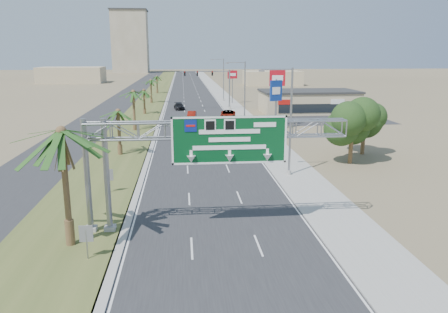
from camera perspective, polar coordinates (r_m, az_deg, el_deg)
road at (r=127.47m, az=-4.38°, el=8.25°), size 12.00×300.00×0.02m
sidewalk_right at (r=127.90m, az=-0.54°, el=8.33°), size 4.00×300.00×0.10m
median_grass at (r=127.67m, az=-8.92°, el=8.16°), size 7.00×300.00×0.12m
opposing_road at (r=128.28m, az=-12.07°, el=8.03°), size 8.00×300.00×0.02m
sign_gantry at (r=27.40m, az=-2.62°, el=2.38°), size 16.75×1.24×7.50m
palm_near at (r=26.23m, az=-20.50°, el=2.99°), size 5.70×5.70×8.35m
palm_row_b at (r=49.87m, az=-13.68°, el=5.64°), size 3.99×3.99×5.95m
palm_row_c at (r=65.58m, az=-11.78°, el=8.18°), size 3.99×3.99×6.75m
palm_row_d at (r=83.54m, az=-10.42°, el=8.44°), size 3.99×3.99×5.45m
palm_row_e at (r=102.38m, az=-9.55°, el=9.72°), size 3.99×3.99×6.15m
palm_row_f at (r=127.32m, az=-8.77°, el=10.25°), size 3.99×3.99×5.75m
streetlight_near at (r=40.66m, az=8.41°, el=3.91°), size 3.27×0.44×10.00m
streetlight_mid at (r=69.93m, az=2.56°, el=7.95°), size 3.27×0.44×10.00m
streetlight_far at (r=105.59m, az=-0.17°, el=9.79°), size 3.27×0.44×10.00m
signal_mast at (r=89.47m, az=-0.59°, el=9.25°), size 10.28×0.71×8.00m
store_building at (r=86.94m, az=10.96°, el=7.00°), size 18.00×10.00×4.00m
oak_near at (r=46.81m, az=16.46°, el=4.53°), size 4.50×4.50×6.80m
oak_far at (r=51.71m, az=17.88°, el=4.43°), size 3.50×3.50×5.60m
median_signback_a at (r=25.55m, az=-17.55°, el=-9.90°), size 0.75×0.08×2.08m
median_signback_b at (r=36.82m, az=-14.84°, el=-2.56°), size 0.75×0.08×2.08m
tower_distant at (r=268.66m, az=-12.14°, el=14.40°), size 20.00×16.00×35.00m
building_distant_left at (r=182.20m, az=-19.25°, el=10.03°), size 24.00×14.00×6.00m
building_distant_right at (r=160.49m, az=6.32°, el=10.15°), size 20.00×12.00×5.00m
car_left_lane at (r=58.68m, az=-4.99°, el=3.02°), size 2.39×4.81×1.57m
car_mid_lane at (r=77.06m, az=-4.23°, el=5.42°), size 1.81×4.18×1.34m
car_right_lane at (r=76.48m, az=0.53°, el=5.47°), size 3.22×5.81×1.54m
car_far at (r=90.09m, az=-5.88°, el=6.53°), size 2.38×4.74×1.32m
pole_sign_red_near at (r=68.01m, az=6.97°, el=9.70°), size 2.42×0.49×8.96m
pole_sign_blue at (r=65.19m, az=6.80°, el=8.28°), size 1.95×1.10×7.60m
pole_sign_red_far at (r=100.37m, az=1.10°, el=10.35°), size 2.22×0.63×7.64m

